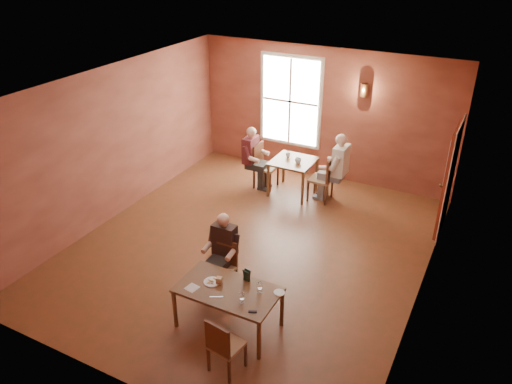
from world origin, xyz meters
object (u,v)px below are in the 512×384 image
at_px(diner_white, 323,168).
at_px(chair_diner_maroon, 266,166).
at_px(second_table, 293,177).
at_px(chair_diner_white, 321,178).
at_px(main_table, 228,308).
at_px(chair_empty, 227,344).
at_px(chair_diner_main, 222,269).
at_px(diner_maroon, 265,159).
at_px(diner_main, 220,260).

height_order(diner_white, chair_diner_maroon, diner_white).
height_order(second_table, chair_diner_white, chair_diner_white).
xyz_separation_m(main_table, chair_empty, (0.39, -0.71, 0.09)).
xyz_separation_m(chair_diner_main, chair_empty, (0.89, -1.36, 0.00)).
xyz_separation_m(chair_diner_white, diner_maroon, (-1.33, 0.00, 0.18)).
bearing_deg(chair_empty, chair_diner_maroon, 119.44).
relative_size(chair_diner_main, diner_white, 0.58).
xyz_separation_m(diner_main, chair_empty, (0.89, -1.33, -0.19)).
height_order(main_table, second_table, second_table).
height_order(chair_diner_main, chair_diner_white, chair_diner_white).
distance_m(diner_main, chair_diner_white, 3.70).
xyz_separation_m(second_table, chair_diner_maroon, (-0.65, 0.00, 0.11)).
distance_m(chair_empty, diner_maroon, 5.39).
bearing_deg(chair_diner_main, chair_diner_white, -94.18).
height_order(diner_white, diner_maroon, diner_white).
bearing_deg(chair_diner_white, chair_empty, -172.91).
relative_size(chair_empty, diner_white, 0.59).
height_order(chair_empty, diner_white, diner_white).
relative_size(chair_diner_white, diner_white, 0.68).
height_order(main_table, chair_diner_maroon, chair_diner_maroon).
height_order(chair_diner_main, diner_main, diner_main).
bearing_deg(second_table, chair_empty, -75.75).
xyz_separation_m(second_table, diner_white, (0.68, 0.00, 0.35)).
bearing_deg(diner_main, chair_diner_maroon, -74.35).
bearing_deg(chair_diner_white, second_table, 90.00).
bearing_deg(chair_diner_white, diner_main, 175.85).
xyz_separation_m(chair_diner_main, second_table, (-0.38, 3.66, -0.04)).
bearing_deg(diner_main, second_table, -84.07).
xyz_separation_m(chair_diner_main, diner_main, (0.00, -0.03, 0.19)).
xyz_separation_m(chair_diner_maroon, diner_maroon, (-0.03, 0.00, 0.17)).
bearing_deg(chair_empty, diner_white, 105.22).
height_order(diner_main, chair_diner_maroon, diner_main).
bearing_deg(second_table, chair_diner_white, 0.00).
relative_size(diner_main, second_table, 1.40).
distance_m(chair_diner_main, diner_maroon, 3.82).
relative_size(chair_diner_main, chair_empty, 0.99).
relative_size(chair_diner_white, chair_diner_maroon, 1.00).
relative_size(chair_empty, chair_diner_white, 0.86).
relative_size(diner_white, diner_maroon, 1.09).
distance_m(second_table, chair_diner_white, 0.66).
height_order(diner_main, diner_white, diner_white).
height_order(chair_diner_main, diner_maroon, diner_maroon).
relative_size(diner_white, chair_diner_maroon, 1.46).
bearing_deg(main_table, diner_maroon, 109.94).
distance_m(diner_main, second_table, 3.71).
distance_m(diner_white, diner_maroon, 1.36).
bearing_deg(diner_main, chair_diner_white, -94.15).
bearing_deg(diner_maroon, diner_main, 16.08).
xyz_separation_m(chair_diner_main, chair_diner_maroon, (-1.03, 3.66, 0.07)).
height_order(diner_main, chair_diner_white, diner_main).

